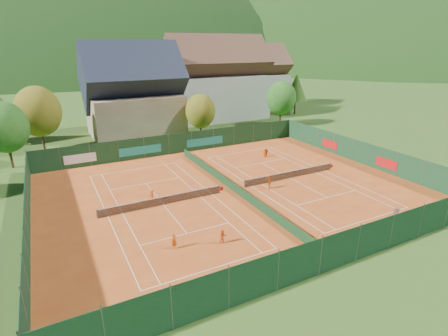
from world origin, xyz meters
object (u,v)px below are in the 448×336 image
(player_right_near, at_px, (269,183))
(player_right_far_b, at_px, (266,153))
(hotel_block_b, at_px, (253,81))
(chalet, at_px, (134,97))
(player_left_mid, at_px, (223,237))
(hotel_block_a, at_px, (217,84))
(player_left_far, at_px, (152,195))
(ball_hopper, at_px, (396,211))
(player_right_far_a, at_px, (265,153))
(player_left_near, at_px, (174,241))

(player_right_near, xyz_separation_m, player_right_far_b, (6.32, 9.98, -0.13))
(player_right_near, bearing_deg, player_right_far_b, 10.65)
(hotel_block_b, bearing_deg, chalet, -157.01)
(player_left_mid, bearing_deg, chalet, 88.04)
(hotel_block_a, height_order, player_right_far_b, hotel_block_a)
(player_left_far, bearing_deg, player_right_near, -173.99)
(hotel_block_b, height_order, ball_hopper, hotel_block_b)
(player_left_mid, bearing_deg, player_left_far, 106.54)
(hotel_block_a, xyz_separation_m, player_right_far_b, (-5.80, -27.60, -6.78))
(hotel_block_a, relative_size, player_right_far_a, 17.18)
(hotel_block_b, bearing_deg, ball_hopper, -108.77)
(ball_hopper, relative_size, player_right_far_b, 0.66)
(player_left_near, relative_size, player_left_mid, 1.07)
(player_left_mid, bearing_deg, hotel_block_a, 66.48)
(hotel_block_b, relative_size, player_left_far, 14.27)
(ball_hopper, distance_m, player_left_far, 24.01)
(hotel_block_a, relative_size, player_left_near, 15.59)
(chalet, bearing_deg, player_right_near, -77.72)
(player_right_near, bearing_deg, player_left_mid, 170.89)
(player_left_mid, relative_size, player_left_far, 1.07)
(player_left_mid, xyz_separation_m, player_right_far_a, (15.90, 17.57, -0.02))
(hotel_block_a, distance_m, player_right_near, 40.05)
(player_left_near, bearing_deg, ball_hopper, -23.86)
(ball_hopper, height_order, player_left_far, player_left_far)
(ball_hopper, height_order, player_left_near, player_left_near)
(hotel_block_b, relative_size, ball_hopper, 21.60)
(chalet, xyz_separation_m, player_right_near, (6.88, -31.59, -5.89))
(chalet, xyz_separation_m, player_right_far_a, (12.92, -21.69, -6.00))
(hotel_block_b, height_order, player_right_far_b, hotel_block_b)
(hotel_block_a, xyz_separation_m, player_left_mid, (-21.98, -45.26, -6.74))
(player_right_far_b, bearing_deg, hotel_block_a, -111.44)
(player_left_near, height_order, player_right_far_a, player_left_near)
(ball_hopper, bearing_deg, player_left_mid, 168.80)
(ball_hopper, bearing_deg, hotel_block_a, 83.86)
(ball_hopper, bearing_deg, player_right_near, 122.09)
(hotel_block_b, relative_size, player_right_near, 11.74)
(hotel_block_b, distance_m, player_left_mid, 64.56)
(chalet, height_order, player_right_far_b, chalet)
(player_right_far_b, bearing_deg, player_left_near, 30.05)
(hotel_block_a, distance_m, ball_hopper, 49.33)
(chalet, distance_m, hotel_block_a, 19.94)
(hotel_block_b, height_order, player_left_near, hotel_block_b)
(player_left_mid, relative_size, player_right_far_b, 1.07)
(hotel_block_b, relative_size, player_right_far_a, 13.74)
(hotel_block_a, distance_m, player_left_far, 42.97)
(player_right_near, bearing_deg, hotel_block_b, 13.18)
(hotel_block_b, height_order, player_left_mid, hotel_block_b)
(hotel_block_a, relative_size, hotel_block_b, 1.25)
(chalet, xyz_separation_m, player_left_mid, (-2.98, -39.26, -5.98))
(player_left_mid, bearing_deg, player_right_far_a, 50.25)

